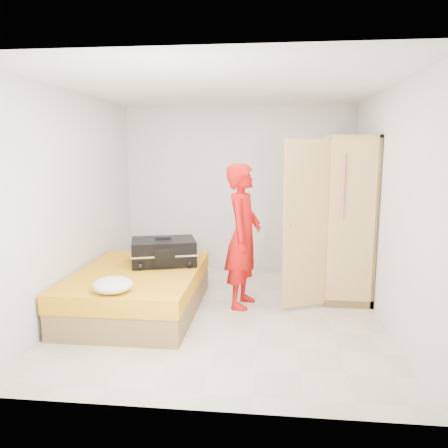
# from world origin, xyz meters

# --- Properties ---
(room) EXTENTS (4.00, 4.02, 2.60)m
(room) POSITION_xyz_m (0.00, 0.00, 1.30)
(room) COLOR beige
(room) RESTS_ON ground
(bed) EXTENTS (1.42, 2.02, 0.50)m
(bed) POSITION_xyz_m (-1.05, -0.03, 0.25)
(bed) COLOR olive
(bed) RESTS_ON ground
(wardrobe) EXTENTS (1.13, 1.42, 2.10)m
(wardrobe) POSITION_xyz_m (1.45, 0.84, 1.00)
(wardrobe) COLOR #DCC16B
(wardrobe) RESTS_ON ground
(person) EXTENTS (0.54, 0.71, 1.77)m
(person) POSITION_xyz_m (0.19, 0.29, 0.88)
(person) COLOR red
(person) RESTS_ON ground
(suitcase) EXTENTS (0.94, 0.79, 0.34)m
(suitcase) POSITION_xyz_m (-0.82, 0.31, 0.66)
(suitcase) COLOR black
(suitcase) RESTS_ON bed
(round_cushion) EXTENTS (0.41, 0.41, 0.15)m
(round_cushion) POSITION_xyz_m (-1.06, -0.85, 0.58)
(round_cushion) COLOR silver
(round_cushion) RESTS_ON bed
(pillow) EXTENTS (0.62, 0.36, 0.11)m
(pillow) POSITION_xyz_m (-0.86, 0.82, 0.55)
(pillow) COLOR silver
(pillow) RESTS_ON bed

